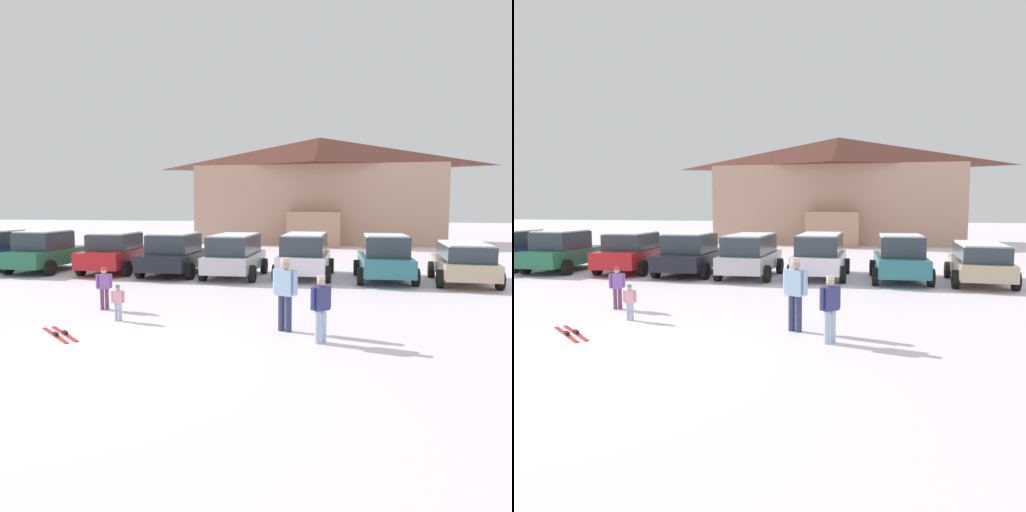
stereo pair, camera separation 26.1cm
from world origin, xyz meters
The scene contains 15 objects.
ground centered at (0.00, 0.00, 0.00)m, with size 160.00×160.00×0.00m, color white.
ski_lodge centered at (1.04, 30.95, 4.06)m, with size 18.62×9.88×8.02m.
parked_blue_hatchback centered at (-11.40, 10.98, 0.87)m, with size 2.15×4.42×1.75m.
parked_green_coupe centered at (-8.90, 10.87, 0.88)m, with size 2.22×4.22×1.77m.
parked_red_sedan centered at (-5.86, 11.39, 0.85)m, with size 2.43×4.73×1.70m.
parked_black_sedan centered at (-3.09, 11.09, 0.86)m, with size 2.36×4.35×1.72m.
parked_silver_wagon centered at (-0.51, 10.86, 0.91)m, with size 2.16×4.09×1.71m.
parked_white_suv centered at (2.19, 11.43, 0.93)m, with size 2.22×4.31×1.74m.
parked_teal_hatchback centered at (5.23, 11.14, 0.87)m, with size 2.33×4.20×1.76m.
parked_beige_suv centered at (8.02, 11.09, 0.82)m, with size 2.17×4.26×1.49m.
skier_teen_in_navy_coat centered at (3.60, 2.01, 0.79)m, with size 0.40×0.40×1.41m.
skier_child_in_pink_snowsuit centered at (-1.44, 2.97, 0.50)m, with size 0.31×0.19×0.89m.
skier_adult_in_blue_parka centered at (2.73, 2.83, 0.94)m, with size 0.59×0.37×1.67m.
skier_child_in_purple_jacket centered at (-2.43, 4.11, 0.66)m, with size 0.36×0.30×1.16m.
pair_of_skis centered at (-2.04, 1.44, 0.02)m, with size 1.44×1.27×0.08m.
Camera 2 is at (4.67, -8.05, 2.83)m, focal length 35.00 mm.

